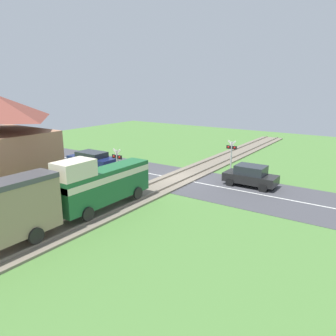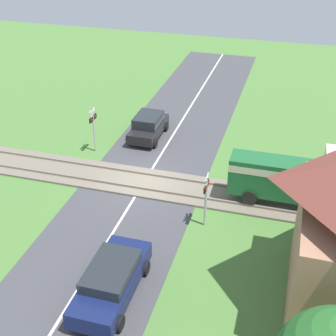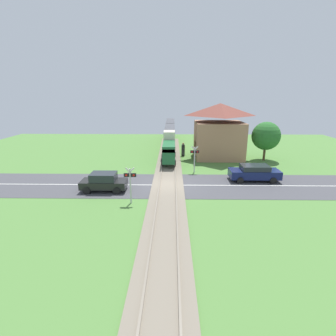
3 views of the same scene
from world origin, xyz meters
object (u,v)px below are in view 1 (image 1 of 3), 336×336
at_px(car_near_crossing, 251,176).
at_px(pedestrian_by_station, 34,210).
at_px(car_far_side, 92,160).
at_px(crossing_signal_west_approach, 231,152).
at_px(crossing_signal_east_approach, 117,162).

distance_m(car_near_crossing, pedestrian_by_station, 14.66).
bearing_deg(car_far_side, car_near_crossing, -167.83).
bearing_deg(car_near_crossing, crossing_signal_west_approach, -43.65).
height_order(car_near_crossing, crossing_signal_west_approach, crossing_signal_west_approach).
height_order(car_far_side, crossing_signal_west_approach, crossing_signal_west_approach).
bearing_deg(pedestrian_by_station, car_far_side, -57.84).
distance_m(crossing_signal_west_approach, pedestrian_by_station, 16.01).
bearing_deg(car_far_side, crossing_signal_east_approach, 154.87).
bearing_deg(crossing_signal_west_approach, car_far_side, 26.79).
bearing_deg(crossing_signal_west_approach, car_near_crossing, 136.35).
relative_size(car_near_crossing, pedestrian_by_station, 2.16).
distance_m(crossing_signal_east_approach, pedestrian_by_station, 7.53).
height_order(crossing_signal_east_approach, pedestrian_by_station, crossing_signal_east_approach).
bearing_deg(crossing_signal_east_approach, car_near_crossing, -145.86).
distance_m(car_far_side, crossing_signal_east_approach, 6.03).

